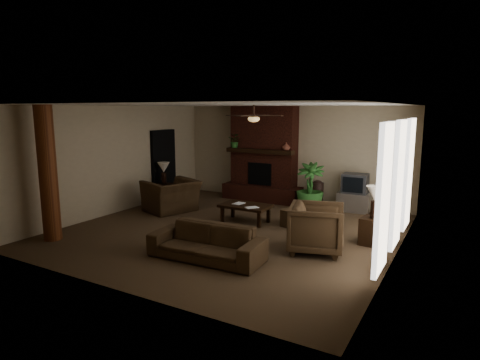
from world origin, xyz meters
The scene contains 23 objects.
room_shell centered at (0.00, 0.00, 1.40)m, with size 7.00×7.00×7.00m.
fireplace centered at (-0.80, 3.22, 1.16)m, with size 2.40×0.70×2.80m.
windows centered at (3.45, 0.20, 1.35)m, with size 0.08×3.65×2.35m.
log_column centered at (-2.95, -2.40, 1.40)m, with size 0.36×0.36×2.80m, color brown.
doorway centered at (-3.44, 1.80, 1.05)m, with size 0.10×1.00×2.10m, color black.
ceiling_fan centered at (0.40, 0.30, 2.53)m, with size 1.35×1.35×0.37m.
sofa centered at (0.51, -1.73, 0.42)m, with size 2.12×0.62×0.83m, color #3D2B1A.
armchair_left centered at (-2.30, 0.73, 0.56)m, with size 1.29×0.84×1.12m, color #3D2B1A.
armchair_right centered at (2.13, -0.38, 0.51)m, with size 1.00×0.93×1.02m, color #3D2B1A.
coffee_table centered at (-0.06, 0.77, 0.37)m, with size 1.20×0.70×0.43m.
ottoman centered at (1.18, 1.06, 0.20)m, with size 0.60×0.60×0.40m, color #3D2B1A.
tv_stand centered at (1.96, 3.15, 0.25)m, with size 0.85×0.50×0.50m, color #BABABC.
tv centered at (1.97, 3.14, 0.76)m, with size 0.67×0.55×0.52m.
floor_vase centered at (0.96, 3.08, 0.43)m, with size 0.34×0.34×0.77m.
floor_plant centered at (0.91, 2.60, 0.36)m, with size 0.73×1.30×0.73m, color #2D5F26.
side_table_left centered at (-3.10, 1.43, 0.28)m, with size 0.50×0.50×0.55m, color black.
lamp_left centered at (-3.11, 1.40, 1.00)m, with size 0.41×0.41×0.65m.
side_table_right centered at (3.01, 0.61, 0.28)m, with size 0.50×0.50×0.55m, color black.
lamp_right centered at (2.98, 0.60, 1.00)m, with size 0.38×0.38×0.65m.
mantel_plant centered at (-1.62, 2.96, 1.72)m, with size 0.38×0.42×0.33m, color #2D5F26.
mantel_vase centered at (0.04, 2.97, 1.67)m, with size 0.22×0.23×0.22m, color brown.
book_a centered at (-0.34, 0.75, 0.57)m, with size 0.22×0.03×0.29m, color #999999.
book_b centered at (0.15, 0.61, 0.58)m, with size 0.21×0.02×0.29m, color #999999.
Camera 1 is at (4.54, -7.61, 2.71)m, focal length 30.41 mm.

